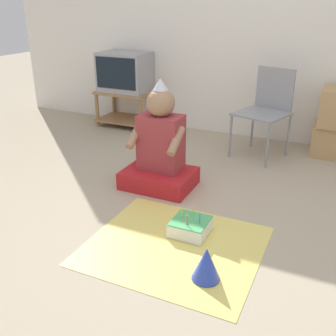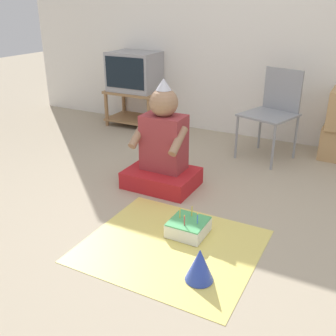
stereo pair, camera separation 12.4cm
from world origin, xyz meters
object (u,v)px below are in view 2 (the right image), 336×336
object	(u,v)px
party_hat_blue	(200,265)
folding_chair	(274,108)
tv	(134,72)
birthday_cake	(188,227)
person_seated	(163,151)

from	to	relation	value
party_hat_blue	folding_chair	bearing A→B (deg)	93.91
tv	folding_chair	size ratio (longest dim) A/B	0.68
tv	birthday_cake	bearing A→B (deg)	-50.22
folding_chair	person_seated	xyz separation A→B (m)	(-0.61, -1.07, -0.18)
birthday_cake	party_hat_blue	xyz separation A→B (m)	(0.25, -0.39, 0.05)
party_hat_blue	tv	bearing A→B (deg)	128.66
folding_chair	birthday_cake	world-z (taller)	folding_chair
tv	party_hat_blue	size ratio (longest dim) A/B	2.90
tv	person_seated	distance (m)	1.78
folding_chair	party_hat_blue	bearing A→B (deg)	-86.09
person_seated	birthday_cake	bearing A→B (deg)	-49.25
tv	birthday_cake	distance (m)	2.59
folding_chair	birthday_cake	size ratio (longest dim) A/B	3.53
birthday_cake	person_seated	bearing A→B (deg)	130.75
folding_chair	party_hat_blue	xyz separation A→B (m)	(0.14, -2.05, -0.38)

